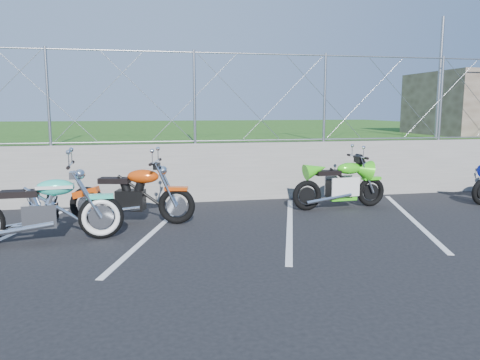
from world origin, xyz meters
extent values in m
plane|color=black|center=(0.00, 0.00, 0.00)|extent=(90.00, 90.00, 0.00)
cube|color=slate|center=(0.00, 3.50, 0.65)|extent=(30.00, 0.22, 1.30)
cube|color=#224D14|center=(0.00, 13.50, 0.65)|extent=(30.00, 20.00, 1.30)
cylinder|color=gray|center=(0.00, 3.50, 3.25)|extent=(28.00, 0.03, 0.03)
cylinder|color=gray|center=(0.00, 3.50, 1.35)|extent=(28.00, 0.03, 0.03)
cylinder|color=gray|center=(7.20, 3.90, 2.80)|extent=(0.08, 0.08, 3.00)
cube|color=silver|center=(0.00, 1.00, 0.00)|extent=(1.49, 4.31, 0.01)
cube|color=silver|center=(2.40, 1.00, 0.00)|extent=(1.49, 4.31, 0.01)
cube|color=silver|center=(4.80, 1.00, 0.00)|extent=(1.49, 4.31, 0.01)
torus|color=black|center=(-0.81, 0.76, 0.35)|extent=(0.71, 0.15, 0.71)
cube|color=silver|center=(-1.70, 0.72, 0.43)|extent=(0.51, 0.32, 0.36)
ellipsoid|color=#33CEAC|center=(-1.47, 0.73, 0.86)|extent=(0.58, 0.29, 0.25)
cube|color=black|center=(-1.98, 0.71, 0.78)|extent=(0.55, 0.28, 0.10)
cube|color=#33CEAC|center=(-0.81, 0.76, 0.69)|extent=(0.42, 0.18, 0.06)
cylinder|color=silver|center=(-1.23, 0.74, 1.20)|extent=(0.07, 0.77, 0.03)
torus|color=black|center=(-1.14, 1.88, 0.33)|extent=(0.68, 0.28, 0.67)
torus|color=black|center=(0.43, 1.49, 0.33)|extent=(0.68, 0.28, 0.67)
cube|color=black|center=(-0.37, 1.69, 0.43)|extent=(0.55, 0.41, 0.37)
ellipsoid|color=#C8400B|center=(-0.14, 1.64, 0.86)|extent=(0.61, 0.39, 0.25)
cube|color=black|center=(-0.64, 1.76, 0.79)|extent=(0.58, 0.38, 0.10)
cube|color=#C8400B|center=(0.43, 1.49, 0.65)|extent=(0.44, 0.26, 0.06)
cylinder|color=silver|center=(0.08, 1.58, 1.12)|extent=(0.22, 0.76, 0.03)
torus|color=black|center=(3.11, 2.09, 0.31)|extent=(0.63, 0.16, 0.62)
torus|color=black|center=(4.58, 2.21, 0.31)|extent=(0.63, 0.16, 0.62)
cube|color=black|center=(3.82, 2.15, 0.42)|extent=(0.50, 0.33, 0.35)
ellipsoid|color=#3BCE19|center=(4.05, 2.17, 0.83)|extent=(0.57, 0.30, 0.24)
cube|color=black|center=(3.55, 2.13, 0.76)|extent=(0.54, 0.29, 0.09)
cube|color=#3BCE19|center=(4.58, 2.21, 0.60)|extent=(0.41, 0.19, 0.06)
cylinder|color=silver|center=(4.23, 2.18, 1.07)|extent=(0.09, 0.75, 0.03)
camera|label=1|loc=(-0.12, -6.78, 2.06)|focal=35.00mm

